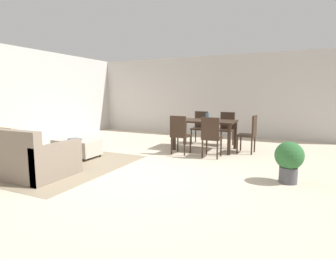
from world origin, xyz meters
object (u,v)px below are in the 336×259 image
(dining_chair_near_left, at_px, (180,133))
(potted_plant, at_px, (289,159))
(book_on_ottoman, at_px, (75,139))
(dining_chair_head_east, at_px, (250,132))
(dining_chair_near_right, at_px, (211,135))
(dining_chair_far_right, at_px, (226,127))
(dining_chair_far_left, at_px, (200,125))
(couch, at_px, (13,157))
(dining_table, at_px, (205,124))
(vase_centerpiece, at_px, (208,117))
(ottoman_table, at_px, (77,147))

(dining_chair_near_left, xyz_separation_m, potted_plant, (2.37, -1.18, -0.13))
(book_on_ottoman, bearing_deg, dining_chair_head_east, 31.24)
(dining_chair_near_left, relative_size, dining_chair_near_right, 1.00)
(dining_chair_near_right, distance_m, dining_chair_far_right, 1.66)
(dining_chair_near_left, bearing_deg, dining_chair_far_left, 90.38)
(dining_chair_far_left, height_order, dining_chair_far_right, same)
(dining_chair_near_left, height_order, dining_chair_far_right, same)
(potted_plant, bearing_deg, book_on_ottoman, -178.54)
(couch, bearing_deg, dining_chair_far_right, 55.39)
(couch, xyz_separation_m, dining_table, (2.57, 3.44, 0.38))
(dining_chair_near_right, bearing_deg, vase_centerpiece, 111.68)
(ottoman_table, height_order, dining_table, dining_table)
(dining_chair_near_right, bearing_deg, dining_table, 114.95)
(vase_centerpiece, xyz_separation_m, book_on_ottoman, (-2.44, -2.08, -0.43))
(dining_chair_near_right, bearing_deg, book_on_ottoman, -155.82)
(couch, bearing_deg, dining_chair_head_east, 43.30)
(couch, height_order, dining_chair_near_left, dining_chair_near_left)
(ottoman_table, distance_m, potted_plant, 4.38)
(book_on_ottoman, bearing_deg, vase_centerpiece, 40.47)
(dining_table, bearing_deg, book_on_ottoman, -138.72)
(couch, height_order, vase_centerpiece, vase_centerpiece)
(dining_table, xyz_separation_m, dining_chair_near_left, (-0.38, -0.80, -0.14))
(dining_table, distance_m, dining_chair_far_right, 0.91)
(dining_chair_near_left, height_order, dining_chair_far_left, same)
(dining_table, distance_m, potted_plant, 2.82)
(couch, relative_size, potted_plant, 3.32)
(dining_chair_near_left, height_order, vase_centerpiece, vase_centerpiece)
(ottoman_table, distance_m, dining_chair_far_right, 3.97)
(ottoman_table, bearing_deg, dining_chair_far_right, 46.04)
(ottoman_table, bearing_deg, dining_chair_head_east, 30.57)
(couch, height_order, dining_chair_head_east, dining_chair_head_east)
(potted_plant, bearing_deg, dining_chair_far_left, 130.49)
(ottoman_table, relative_size, dining_chair_far_right, 1.08)
(dining_chair_far_left, relative_size, book_on_ottoman, 3.54)
(dining_table, relative_size, dining_chair_far_left, 1.65)
(dining_table, bearing_deg, dining_chair_far_left, 115.80)
(dining_table, bearing_deg, potted_plant, -44.82)
(dining_chair_head_east, distance_m, potted_plant, 2.19)
(vase_centerpiece, bearing_deg, dining_chair_far_right, 69.53)
(couch, height_order, ottoman_table, couch)
(dining_chair_near_left, relative_size, dining_chair_far_right, 1.00)
(ottoman_table, xyz_separation_m, book_on_ottoman, (0.00, -0.05, 0.19))
(dining_chair_near_right, distance_m, potted_plant, 1.96)
(dining_chair_near_left, bearing_deg, couch, -129.58)
(dining_chair_near_left, distance_m, vase_centerpiece, 0.96)
(dining_chair_near_left, xyz_separation_m, book_on_ottoman, (-2.00, -1.29, -0.10))
(dining_chair_near_right, distance_m, book_on_ottoman, 3.04)
(dining_chair_far_right, xyz_separation_m, potted_plant, (1.62, -2.79, -0.13))
(dining_chair_far_left, bearing_deg, ottoman_table, -124.91)
(vase_centerpiece, bearing_deg, dining_table, 172.96)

